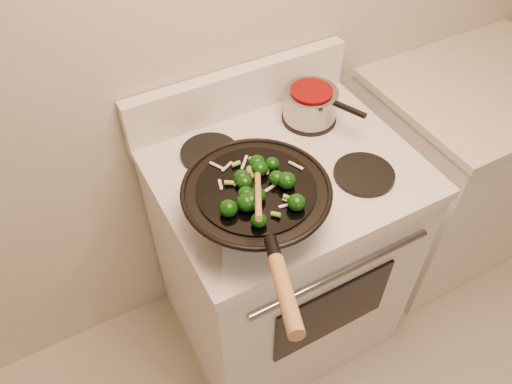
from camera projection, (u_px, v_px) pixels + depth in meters
stove at (279, 252)px, 1.83m from camera, size 0.78×0.67×1.08m
counter_unit at (455, 170)px, 2.15m from camera, size 0.79×0.62×0.91m
wok at (257, 203)px, 1.29m from camera, size 0.39×0.62×0.21m
stirfry at (258, 189)px, 1.23m from camera, size 0.26×0.27×0.04m
wooden_spoon at (258, 182)px, 1.22m from camera, size 0.16×0.25×0.10m
saucepan at (311, 104)px, 1.60m from camera, size 0.18×0.27×0.10m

